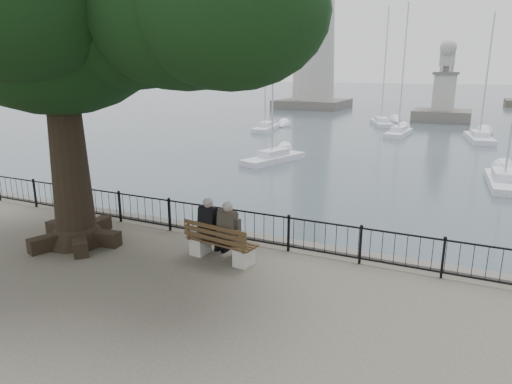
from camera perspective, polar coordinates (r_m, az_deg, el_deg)
The scene contains 14 objects.
harbor at distance 13.90m, azimuth 0.89°, elevation -7.90°, with size 260.00×260.00×1.20m.
railing at distance 13.09m, azimuth 0.00°, elevation -4.40°, with size 22.06×0.06×1.00m.
bench at distance 12.23m, azimuth -4.48°, elevation -6.84°, with size 2.06×0.85×1.06m.
person_left at distance 12.37m, azimuth -5.49°, elevation -4.61°, with size 0.52×0.87×1.68m.
person_right at distance 12.01m, azimuth -3.07°, elevation -5.18°, with size 0.52×0.87×1.68m.
tree at distance 13.16m, azimuth -20.75°, elevation 21.24°, with size 12.18×8.51×9.95m.
lighthouse at distance 74.77m, azimuth 7.43°, elevation 20.69°, with size 10.40×10.40×31.70m.
lion_monument at distance 58.79m, azimuth 22.37°, elevation 10.49°, with size 6.37×6.37×9.30m.
sailboat_a at distance 30.26m, azimuth 2.21°, elevation 4.35°, with size 2.86×5.35×9.75m.
sailboat_c at distance 27.23m, azimuth 28.56°, elevation 1.31°, with size 1.78×5.32×10.04m.
sailboat_e at distance 46.37m, azimuth 1.27°, elevation 8.19°, with size 2.28×5.67×12.82m.
sailboat_f at distance 44.76m, azimuth 17.41°, elevation 7.22°, with size 1.91×5.57×11.82m.
sailboat_g at distance 43.74m, azimuth 26.11°, elevation 6.16°, with size 2.64×6.30×10.62m.
sailboat_h at distance 52.47m, azimuth 15.41°, elevation 8.44°, with size 3.46×5.83×12.42m.
Camera 1 is at (5.25, -8.67, 4.92)m, focal length 32.00 mm.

